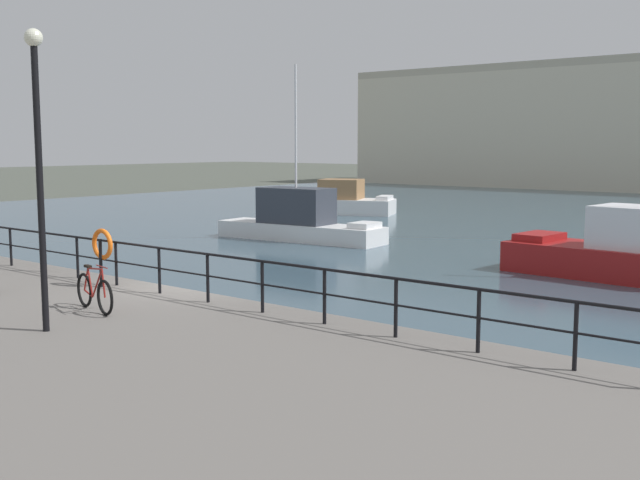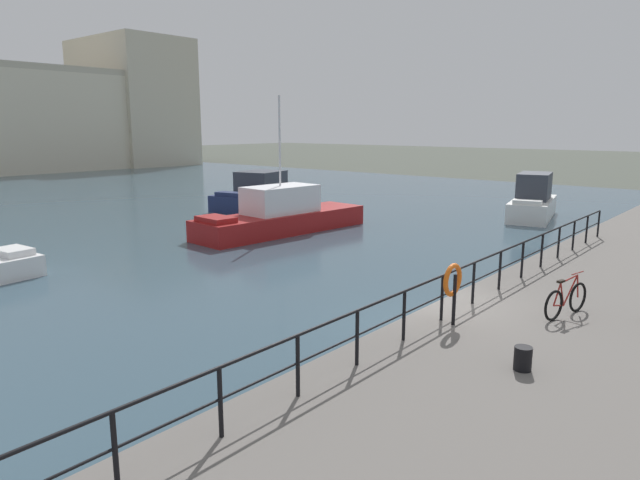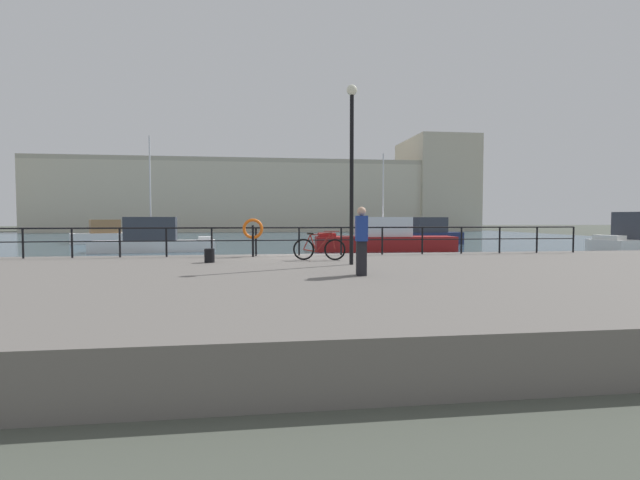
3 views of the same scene
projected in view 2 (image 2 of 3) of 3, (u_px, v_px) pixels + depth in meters
name	position (u px, v px, depth m)	size (l,w,h in m)	color
ground_plane	(438.00, 331.00, 14.46)	(240.00, 240.00, 0.00)	#4C5147
moored_green_narrowboat	(281.00, 216.00, 27.78)	(9.58, 3.21, 6.61)	maroon
moored_cabin_cruiser	(533.00, 201.00, 32.08)	(6.25, 3.38, 2.57)	white
moored_blue_motorboat	(258.00, 193.00, 36.59)	(7.14, 4.21, 2.30)	navy
quay_railing	(459.00, 281.00, 13.31)	(24.27, 0.07, 1.08)	black
parked_bicycle	(566.00, 300.00, 13.03)	(1.74, 0.44, 0.98)	black
mooring_bollard	(523.00, 358.00, 10.17)	(0.32, 0.32, 0.44)	black
life_ring_stand	(453.00, 282.00, 12.38)	(0.75, 0.16, 1.40)	black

